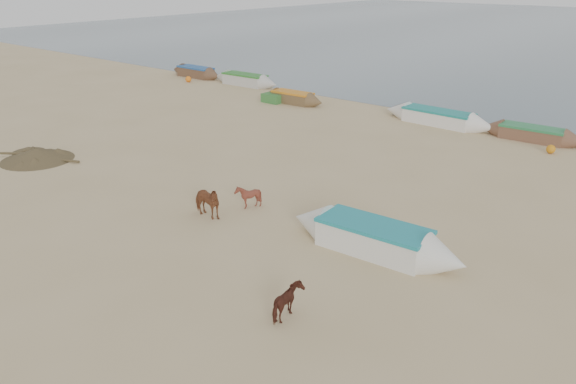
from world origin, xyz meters
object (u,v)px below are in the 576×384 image
(calf_front, at_px, (248,196))
(cow_adult, at_px, (206,202))
(calf_right, at_px, (289,303))
(near_canoe, at_px, (373,238))

(calf_front, bearing_deg, cow_adult, -40.90)
(cow_adult, height_order, calf_right, cow_adult)
(cow_adult, bearing_deg, calf_front, -18.60)
(calf_front, bearing_deg, calf_right, 30.38)
(cow_adult, height_order, near_canoe, cow_adult)
(calf_right, relative_size, near_canoe, 0.15)
(calf_front, height_order, calf_right, calf_front)
(calf_right, bearing_deg, calf_front, 17.23)
(calf_front, bearing_deg, near_canoe, 68.64)
(cow_adult, relative_size, calf_right, 1.58)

